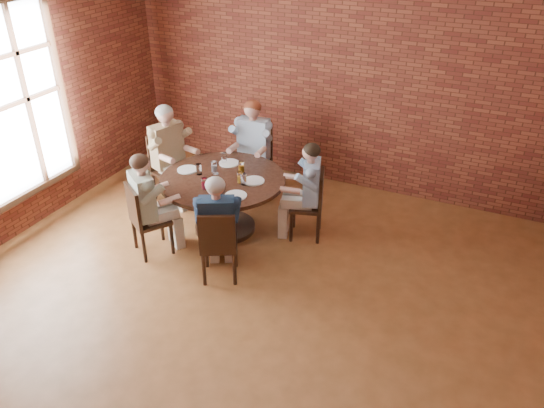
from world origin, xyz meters
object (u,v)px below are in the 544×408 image
at_px(smartphone, 241,196).
at_px(diner_c, 171,155).
at_px(chair_a, 312,202).
at_px(diner_b, 252,149).
at_px(dining_table, 223,193).
at_px(diner_d, 149,205).
at_px(chair_c, 168,164).
at_px(diner_e, 218,228).
at_px(diner_a, 307,191).
at_px(chair_d, 144,217).
at_px(chair_b, 255,158).
at_px(chair_e, 218,243).

bearing_deg(smartphone, diner_c, 150.56).
relative_size(chair_a, diner_b, 0.65).
xyz_separation_m(dining_table, diner_d, (-0.54, -0.79, 0.12)).
distance_m(diner_b, chair_c, 1.20).
bearing_deg(diner_e, dining_table, -90.00).
height_order(diner_a, chair_c, diner_a).
bearing_deg(chair_d, diner_c, -35.61).
xyz_separation_m(chair_b, diner_e, (0.56, -2.01, 0.11)).
xyz_separation_m(chair_c, chair_d, (0.54, -1.28, -0.02)).
xyz_separation_m(chair_a, chair_d, (-1.66, -1.18, 0.01)).
height_order(chair_a, chair_b, chair_b).
relative_size(diner_c, diner_e, 1.09).
distance_m(chair_a, smartphone, 0.96).
height_order(dining_table, diner_b, diner_b).
bearing_deg(chair_c, dining_table, -90.00).
distance_m(chair_d, diner_e, 1.04).
distance_m(chair_a, chair_d, 2.04).
relative_size(chair_d, diner_e, 0.72).
bearing_deg(chair_d, chair_b, -68.78).
relative_size(chair_b, chair_d, 1.06).
bearing_deg(diner_a, diner_c, -109.31).
xyz_separation_m(chair_c, chair_e, (1.60, -1.37, -0.03)).
height_order(diner_b, diner_c, diner_c).
bearing_deg(diner_b, diner_c, -151.36).
bearing_deg(dining_table, chair_c, 159.47).
relative_size(diner_c, chair_d, 1.52).
xyz_separation_m(chair_a, chair_b, (-1.19, 0.80, 0.03)).
height_order(chair_a, diner_e, diner_e).
relative_size(diner_c, chair_e, 1.54).
distance_m(diner_a, chair_b, 1.40).
height_order(diner_c, diner_e, diner_c).
xyz_separation_m(chair_a, chair_c, (-2.20, 0.10, 0.03)).
height_order(diner_c, smartphone, diner_c).
xyz_separation_m(chair_c, diner_e, (1.57, -1.31, 0.11)).
distance_m(chair_b, chair_d, 2.04).
bearing_deg(diner_a, chair_e, -39.82).
bearing_deg(diner_c, chair_c, 90.00).
xyz_separation_m(dining_table, chair_e, (0.47, -0.95, -0.04)).
bearing_deg(chair_a, diner_b, -137.79).
distance_m(dining_table, diner_e, 0.99).
bearing_deg(dining_table, smartphone, -38.13).
distance_m(diner_b, chair_d, 1.96).
distance_m(chair_b, chair_e, 2.16).
distance_m(dining_table, diner_b, 1.05).
distance_m(diner_c, diner_d, 1.28).
bearing_deg(chair_e, chair_c, -66.99).
height_order(diner_b, diner_e, diner_b).
xyz_separation_m(chair_d, chair_e, (1.06, -0.09, -0.01)).
distance_m(chair_c, diner_e, 2.04).
bearing_deg(diner_c, diner_b, -34.71).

